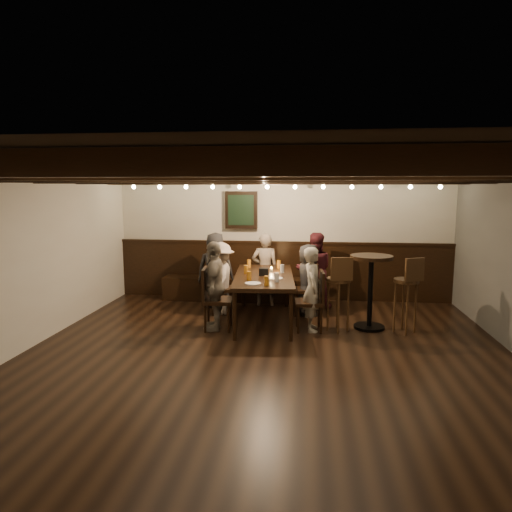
# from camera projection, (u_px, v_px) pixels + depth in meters

# --- Properties ---
(room) EXTENTS (7.00, 7.00, 7.00)m
(room) POSITION_uv_depth(u_px,v_px,m) (261.00, 254.00, 7.72)
(room) COLOR black
(room) RESTS_ON ground
(dining_table) EXTENTS (1.10, 2.14, 0.77)m
(dining_table) POSITION_uv_depth(u_px,v_px,m) (264.00, 279.00, 7.40)
(dining_table) COLOR black
(dining_table) RESTS_ON floor
(chair_left_near) EXTENTS (0.46, 0.46, 0.93)m
(chair_left_near) POSITION_uv_depth(u_px,v_px,m) (223.00, 297.00, 7.93)
(chair_left_near) COLOR black
(chair_left_near) RESTS_ON floor
(chair_left_far) EXTENTS (0.48, 0.48, 0.96)m
(chair_left_far) POSITION_uv_depth(u_px,v_px,m) (217.00, 311.00, 7.04)
(chair_left_far) COLOR black
(chair_left_far) RESTS_ON floor
(chair_right_near) EXTENTS (0.45, 0.45, 0.91)m
(chair_right_near) POSITION_uv_depth(u_px,v_px,m) (306.00, 299.00, 7.88)
(chair_right_near) COLOR black
(chair_right_near) RESTS_ON floor
(chair_right_far) EXTENTS (0.46, 0.46, 0.92)m
(chair_right_far) POSITION_uv_depth(u_px,v_px,m) (310.00, 312.00, 6.99)
(chair_right_far) COLOR black
(chair_right_far) RESTS_ON floor
(person_bench_left) EXTENTS (0.71, 0.49, 1.38)m
(person_bench_left) POSITION_uv_depth(u_px,v_px,m) (216.00, 270.00, 8.32)
(person_bench_left) COLOR #252528
(person_bench_left) RESTS_ON floor
(person_bench_centre) EXTENTS (0.52, 0.36, 1.35)m
(person_bench_centre) POSITION_uv_depth(u_px,v_px,m) (265.00, 270.00, 8.44)
(person_bench_centre) COLOR gray
(person_bench_centre) RESTS_ON floor
(person_bench_right) EXTENTS (0.71, 0.58, 1.38)m
(person_bench_right) POSITION_uv_depth(u_px,v_px,m) (314.00, 270.00, 8.26)
(person_bench_right) COLOR #5B1F29
(person_bench_right) RESTS_ON floor
(person_left_near) EXTENTS (0.53, 0.85, 1.25)m
(person_left_near) POSITION_uv_depth(u_px,v_px,m) (221.00, 278.00, 7.88)
(person_left_near) COLOR #AB9C91
(person_left_near) RESTS_ON floor
(person_left_far) EXTENTS (0.40, 0.83, 1.38)m
(person_left_far) POSITION_uv_depth(u_px,v_px,m) (215.00, 286.00, 6.98)
(person_left_far) COLOR gray
(person_left_far) RESTS_ON floor
(person_right_near) EXTENTS (0.44, 0.63, 1.23)m
(person_right_near) POSITION_uv_depth(u_px,v_px,m) (308.00, 280.00, 7.83)
(person_right_near) COLOR #262528
(person_right_near) RESTS_ON floor
(person_right_far) EXTENTS (0.35, 0.50, 1.29)m
(person_right_far) POSITION_uv_depth(u_px,v_px,m) (313.00, 289.00, 6.94)
(person_right_far) COLOR #9F9886
(person_right_far) RESTS_ON floor
(pint_a) EXTENTS (0.07, 0.07, 0.14)m
(pint_a) POSITION_uv_depth(u_px,v_px,m) (249.00, 264.00, 8.08)
(pint_a) COLOR #BF7219
(pint_a) RESTS_ON dining_table
(pint_b) EXTENTS (0.07, 0.07, 0.14)m
(pint_b) POSITION_uv_depth(u_px,v_px,m) (279.00, 264.00, 8.01)
(pint_b) COLOR #BF7219
(pint_b) RESTS_ON dining_table
(pint_c) EXTENTS (0.07, 0.07, 0.14)m
(pint_c) POSITION_uv_depth(u_px,v_px,m) (246.00, 270.00, 7.49)
(pint_c) COLOR #BF7219
(pint_c) RESTS_ON dining_table
(pint_d) EXTENTS (0.07, 0.07, 0.14)m
(pint_d) POSITION_uv_depth(u_px,v_px,m) (282.00, 269.00, 7.57)
(pint_d) COLOR silver
(pint_d) RESTS_ON dining_table
(pint_e) EXTENTS (0.07, 0.07, 0.14)m
(pint_e) POSITION_uv_depth(u_px,v_px,m) (249.00, 276.00, 6.94)
(pint_e) COLOR #BF7219
(pint_e) RESTS_ON dining_table
(pint_f) EXTENTS (0.07, 0.07, 0.14)m
(pint_f) POSITION_uv_depth(u_px,v_px,m) (277.00, 277.00, 6.83)
(pint_f) COLOR silver
(pint_f) RESTS_ON dining_table
(pint_g) EXTENTS (0.07, 0.07, 0.14)m
(pint_g) POSITION_uv_depth(u_px,v_px,m) (266.00, 281.00, 6.59)
(pint_g) COLOR #BF7219
(pint_g) RESTS_ON dining_table
(plate_near) EXTENTS (0.24, 0.24, 0.01)m
(plate_near) POSITION_uv_depth(u_px,v_px,m) (253.00, 283.00, 6.70)
(plate_near) COLOR white
(plate_near) RESTS_ON dining_table
(plate_far) EXTENTS (0.24, 0.24, 0.01)m
(plate_far) POSITION_uv_depth(u_px,v_px,m) (275.00, 278.00, 7.09)
(plate_far) COLOR white
(plate_far) RESTS_ON dining_table
(condiment_caddy) EXTENTS (0.15, 0.10, 0.12)m
(condiment_caddy) POSITION_uv_depth(u_px,v_px,m) (264.00, 272.00, 7.33)
(condiment_caddy) COLOR black
(condiment_caddy) RESTS_ON dining_table
(candle) EXTENTS (0.05, 0.05, 0.05)m
(candle) POSITION_uv_depth(u_px,v_px,m) (271.00, 270.00, 7.68)
(candle) COLOR beige
(candle) RESTS_ON dining_table
(high_top_table) EXTENTS (0.65, 0.65, 1.15)m
(high_top_table) POSITION_uv_depth(u_px,v_px,m) (371.00, 281.00, 7.02)
(high_top_table) COLOR black
(high_top_table) RESTS_ON floor
(bar_stool_left) EXTENTS (0.38, 0.40, 1.17)m
(bar_stool_left) POSITION_uv_depth(u_px,v_px,m) (338.00, 303.00, 6.92)
(bar_stool_left) COLOR #321F10
(bar_stool_left) RESTS_ON floor
(bar_stool_right) EXTENTS (0.41, 0.43, 1.17)m
(bar_stool_right) POSITION_uv_depth(u_px,v_px,m) (405.00, 305.00, 6.85)
(bar_stool_right) COLOR #321F10
(bar_stool_right) RESTS_ON floor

